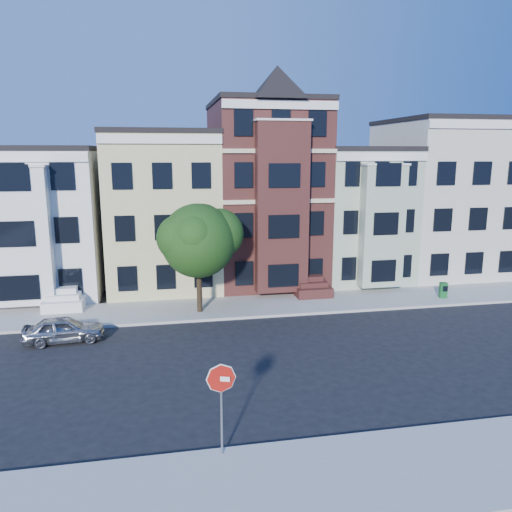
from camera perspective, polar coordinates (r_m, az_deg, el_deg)
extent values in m
plane|color=black|center=(22.62, 8.67, -11.57)|extent=(120.00, 120.00, 0.00)
cube|color=#9E9B93|center=(29.78, 3.55, -5.53)|extent=(60.00, 4.00, 0.15)
cube|color=#9E9B93|center=(16.18, 18.84, -22.00)|extent=(60.00, 4.00, 0.15)
cube|color=white|center=(35.20, -23.69, 3.56)|extent=(8.00, 9.00, 9.00)
cube|color=#CEC389|center=(34.25, -10.57, 4.99)|extent=(7.00, 9.00, 10.00)
cube|color=#401D19|center=(34.89, 1.02, 6.96)|extent=(7.00, 9.00, 12.00)
cube|color=#A1AF94|center=(36.93, 10.96, 4.67)|extent=(6.00, 9.00, 9.00)
cube|color=beige|center=(39.95, 20.44, 6.11)|extent=(8.00, 9.00, 11.00)
imported|color=gray|center=(25.74, -21.11, -7.83)|extent=(3.80, 1.80, 1.26)
cube|color=#135B24|center=(32.75, 20.61, -3.67)|extent=(0.51, 0.47, 0.95)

